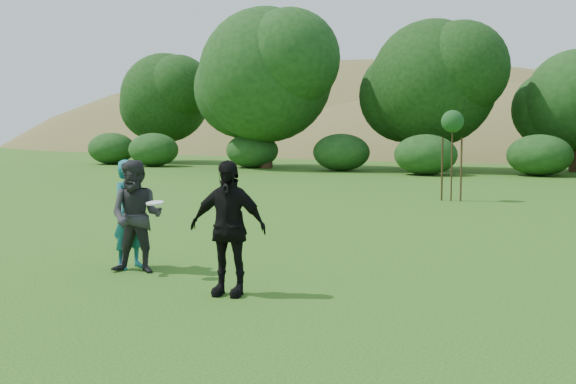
# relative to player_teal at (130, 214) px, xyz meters

# --- Properties ---
(ground) EXTENTS (120.00, 120.00, 0.00)m
(ground) POSITION_rel_player_teal_xyz_m (1.56, -0.27, -0.89)
(ground) COLOR #19470C
(ground) RESTS_ON ground
(player_teal) EXTENTS (0.57, 0.73, 1.79)m
(player_teal) POSITION_rel_player_teal_xyz_m (0.00, 0.00, 0.00)
(player_teal) COLOR #18646D
(player_teal) RESTS_ON ground
(player_grey) EXTENTS (1.04, 0.91, 1.80)m
(player_grey) POSITION_rel_player_teal_xyz_m (0.33, -0.26, 0.01)
(player_grey) COLOR #2A292C
(player_grey) RESTS_ON ground
(player_black) EXTENTS (1.16, 0.63, 1.87)m
(player_black) POSITION_rel_player_teal_xyz_m (2.43, -0.96, 0.04)
(player_black) COLOR black
(player_black) RESTS_ON ground
(frisbee) EXTENTS (0.27, 0.27, 0.05)m
(frisbee) POSITION_rel_player_teal_xyz_m (0.86, -0.48, 0.27)
(frisbee) COLOR white
(frisbee) RESTS_ON ground
(sapling) EXTENTS (0.70, 0.70, 2.85)m
(sapling) POSITION_rel_player_teal_xyz_m (2.23, 13.16, 1.53)
(sapling) COLOR #392A16
(sapling) RESTS_ON ground
(hillside) EXTENTS (150.00, 72.00, 52.00)m
(hillside) POSITION_rel_player_teal_xyz_m (1.01, 68.18, -12.87)
(hillside) COLOR olive
(hillside) RESTS_ON ground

